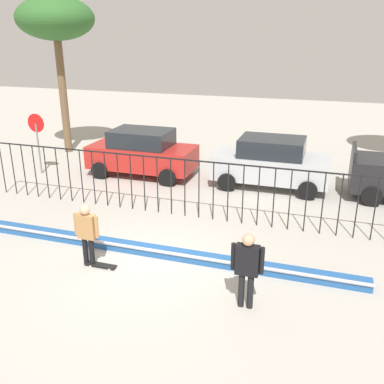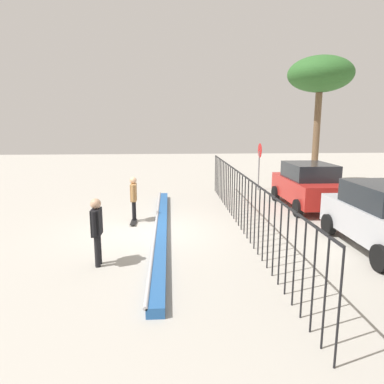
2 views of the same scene
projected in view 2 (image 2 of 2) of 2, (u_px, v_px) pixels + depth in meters
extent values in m
plane|color=#ADA89E|center=(146.00, 231.00, 11.98)|extent=(60.00, 60.00, 0.00)
cube|color=#235699|center=(161.00, 228.00, 11.99)|extent=(11.00, 0.36, 0.22)
cylinder|color=#B2B2B7|center=(156.00, 225.00, 11.96)|extent=(11.00, 0.09, 0.09)
cylinder|color=black|center=(215.00, 173.00, 18.85)|extent=(0.04, 0.04, 1.90)
cylinder|color=black|center=(216.00, 175.00, 18.40)|extent=(0.04, 0.04, 1.90)
cylinder|color=black|center=(218.00, 176.00, 17.94)|extent=(0.04, 0.04, 1.90)
cylinder|color=black|center=(219.00, 177.00, 17.48)|extent=(0.04, 0.04, 1.90)
cylinder|color=black|center=(220.00, 179.00, 17.02)|extent=(0.04, 0.04, 1.90)
cylinder|color=black|center=(222.00, 180.00, 16.57)|extent=(0.04, 0.04, 1.90)
cylinder|color=black|center=(223.00, 182.00, 16.11)|extent=(0.04, 0.04, 1.90)
cylinder|color=black|center=(225.00, 184.00, 15.65)|extent=(0.04, 0.04, 1.90)
cylinder|color=black|center=(226.00, 186.00, 15.20)|extent=(0.04, 0.04, 1.90)
cylinder|color=black|center=(228.00, 187.00, 14.74)|extent=(0.04, 0.04, 1.90)
cylinder|color=black|center=(230.00, 190.00, 14.28)|extent=(0.04, 0.04, 1.90)
cylinder|color=black|center=(232.00, 192.00, 13.82)|extent=(0.04, 0.04, 1.90)
cylinder|color=black|center=(234.00, 194.00, 13.37)|extent=(0.04, 0.04, 1.90)
cylinder|color=black|center=(237.00, 197.00, 12.91)|extent=(0.04, 0.04, 1.90)
cylinder|color=black|center=(239.00, 199.00, 12.45)|extent=(0.04, 0.04, 1.90)
cylinder|color=black|center=(242.00, 202.00, 12.00)|extent=(0.04, 0.04, 1.90)
cylinder|color=black|center=(245.00, 206.00, 11.54)|extent=(0.04, 0.04, 1.90)
cylinder|color=black|center=(248.00, 209.00, 11.08)|extent=(0.04, 0.04, 1.90)
cylinder|color=black|center=(251.00, 213.00, 10.62)|extent=(0.04, 0.04, 1.90)
cylinder|color=black|center=(255.00, 217.00, 10.17)|extent=(0.04, 0.04, 1.90)
cylinder|color=black|center=(259.00, 221.00, 9.71)|extent=(0.04, 0.04, 1.90)
cylinder|color=black|center=(263.00, 226.00, 9.25)|extent=(0.04, 0.04, 1.90)
cylinder|color=black|center=(268.00, 231.00, 8.80)|extent=(0.04, 0.04, 1.90)
cylinder|color=black|center=(274.00, 237.00, 8.34)|extent=(0.04, 0.04, 1.90)
cylinder|color=black|center=(280.00, 244.00, 7.88)|extent=(0.04, 0.04, 1.90)
cylinder|color=black|center=(287.00, 252.00, 7.42)|extent=(0.04, 0.04, 1.90)
cylinder|color=black|center=(294.00, 260.00, 6.97)|extent=(0.04, 0.04, 1.90)
cylinder|color=black|center=(303.00, 270.00, 6.51)|extent=(0.04, 0.04, 1.90)
cylinder|color=black|center=(313.00, 281.00, 6.05)|extent=(0.04, 0.04, 1.90)
cylinder|color=black|center=(325.00, 294.00, 5.60)|extent=(0.04, 0.04, 1.90)
cylinder|color=black|center=(339.00, 309.00, 5.14)|extent=(0.04, 0.04, 1.90)
cube|color=black|center=(243.00, 175.00, 11.82)|extent=(14.00, 0.04, 0.04)
cylinder|color=black|center=(134.00, 210.00, 13.24)|extent=(0.13, 0.13, 0.77)
cylinder|color=black|center=(134.00, 212.00, 13.06)|extent=(0.13, 0.13, 0.77)
cube|color=#A87A47|center=(134.00, 192.00, 13.01)|extent=(0.47, 0.20, 0.64)
sphere|color=tan|center=(133.00, 180.00, 12.93)|extent=(0.25, 0.25, 0.25)
cylinder|color=#A87A47|center=(134.00, 190.00, 13.28)|extent=(0.10, 0.10, 0.57)
cylinder|color=#A87A47|center=(133.00, 193.00, 12.73)|extent=(0.10, 0.10, 0.57)
cube|color=black|center=(134.00, 222.00, 12.88)|extent=(0.80, 0.20, 0.02)
cylinder|color=silver|center=(135.00, 225.00, 12.63)|extent=(0.05, 0.03, 0.05)
cylinder|color=silver|center=(131.00, 225.00, 12.62)|extent=(0.05, 0.03, 0.05)
cylinder|color=silver|center=(136.00, 221.00, 13.16)|extent=(0.05, 0.03, 0.05)
cylinder|color=silver|center=(132.00, 221.00, 13.15)|extent=(0.05, 0.03, 0.05)
cylinder|color=black|center=(99.00, 249.00, 9.16)|extent=(0.14, 0.14, 0.81)
cylinder|color=black|center=(97.00, 252.00, 8.97)|extent=(0.14, 0.14, 0.81)
cube|color=black|center=(97.00, 222.00, 8.93)|extent=(0.49, 0.21, 0.67)
sphere|color=tan|center=(96.00, 204.00, 8.84)|extent=(0.26, 0.26, 0.26)
cylinder|color=black|center=(99.00, 217.00, 9.21)|extent=(0.11, 0.11, 0.60)
cylinder|color=black|center=(94.00, 224.00, 8.63)|extent=(0.11, 0.11, 0.60)
cube|color=#B2231E|center=(308.00, 189.00, 15.20)|extent=(4.30, 1.90, 0.90)
cube|color=#1E2328|center=(309.00, 171.00, 15.05)|extent=(2.37, 1.71, 0.66)
cylinder|color=black|center=(346.00, 207.00, 13.91)|extent=(0.68, 0.22, 0.68)
cylinder|color=black|center=(298.00, 208.00, 13.80)|extent=(0.68, 0.22, 0.68)
cylinder|color=black|center=(315.00, 193.00, 16.78)|extent=(0.68, 0.22, 0.68)
cylinder|color=black|center=(276.00, 193.00, 16.66)|extent=(0.68, 0.22, 0.68)
cylinder|color=black|center=(381.00, 258.00, 8.71)|extent=(0.68, 0.22, 0.68)
cylinder|color=black|center=(328.00, 225.00, 11.57)|extent=(0.68, 0.22, 0.68)
cylinder|color=slate|center=(259.00, 171.00, 19.15)|extent=(0.07, 0.07, 2.10)
cylinder|color=red|center=(260.00, 151.00, 18.95)|extent=(0.76, 0.02, 0.76)
cylinder|color=brown|center=(316.00, 141.00, 19.94)|extent=(0.36, 0.36, 5.18)
ellipsoid|color=#2D6028|center=(320.00, 74.00, 19.26)|extent=(3.48, 3.48, 1.91)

